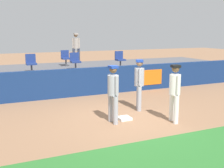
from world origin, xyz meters
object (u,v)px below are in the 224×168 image
(player_coach_visitor, at_px, (139,81))
(seat_front_right, at_px, (120,58))
(seat_front_center, at_px, (75,60))
(player_fielder_home, at_px, (175,89))
(first_base, at_px, (124,118))
(player_runner_visitor, at_px, (113,90))
(spectator_hooded, at_px, (76,46))
(seat_back_center, at_px, (65,57))
(seat_front_left, at_px, (31,62))

(player_coach_visitor, relative_size, seat_front_right, 2.18)
(seat_front_center, bearing_deg, player_fielder_home, -76.80)
(player_fielder_home, xyz_separation_m, player_coach_visitor, (-0.34, 1.64, 0.01))
(seat_front_center, bearing_deg, player_coach_visitor, -76.27)
(player_fielder_home, distance_m, player_coach_visitor, 1.67)
(first_base, xyz_separation_m, seat_front_center, (-0.10, 5.23, 1.40))
(player_runner_visitor, relative_size, spectator_hooded, 1.04)
(first_base, relative_size, seat_front_right, 0.48)
(player_runner_visitor, bearing_deg, seat_back_center, 171.85)
(player_coach_visitor, xyz_separation_m, seat_back_center, (-1.10, 6.22, 0.37))
(seat_front_left, distance_m, seat_front_center, 2.07)
(seat_front_left, height_order, spectator_hooded, spectator_hooded)
(seat_back_center, bearing_deg, player_coach_visitor, -80.02)
(seat_front_left, bearing_deg, player_fielder_home, -60.07)
(player_coach_visitor, height_order, seat_front_center, player_coach_visitor)
(player_coach_visitor, xyz_separation_m, seat_front_right, (1.32, 4.42, 0.37))
(seat_front_center, relative_size, spectator_hooded, 0.48)
(player_runner_visitor, height_order, seat_front_left, seat_front_left)
(player_runner_visitor, distance_m, spectator_hooded, 8.40)
(first_base, relative_size, spectator_hooded, 0.23)
(seat_front_right, xyz_separation_m, seat_front_center, (-2.40, 0.00, 0.00))
(player_runner_visitor, bearing_deg, seat_front_center, 170.75)
(player_runner_visitor, distance_m, seat_front_left, 5.65)
(seat_front_center, bearing_deg, seat_front_right, -0.00)
(player_runner_visitor, relative_size, seat_back_center, 2.15)
(player_coach_visitor, relative_size, seat_front_center, 2.18)
(seat_back_center, bearing_deg, player_runner_visitor, -92.81)
(seat_front_left, bearing_deg, seat_front_right, -0.00)
(seat_back_center, bearing_deg, seat_front_right, -36.69)
(seat_front_right, height_order, spectator_hooded, spectator_hooded)
(seat_front_right, distance_m, seat_front_left, 4.47)
(player_fielder_home, xyz_separation_m, seat_back_center, (-1.44, 7.86, 0.39))
(player_fielder_home, height_order, player_runner_visitor, player_fielder_home)
(seat_front_left, distance_m, seat_back_center, 2.73)
(player_runner_visitor, xyz_separation_m, seat_front_left, (-1.70, 5.38, 0.39))
(seat_front_left, xyz_separation_m, seat_front_center, (2.07, 0.00, 0.00))
(seat_front_center, distance_m, spectator_hooded, 3.06)
(player_coach_visitor, relative_size, seat_back_center, 2.18)
(player_coach_visitor, bearing_deg, spectator_hooded, -154.85)
(seat_front_left, xyz_separation_m, seat_back_center, (2.05, 1.80, -0.00))
(seat_front_right, xyz_separation_m, seat_front_left, (-4.47, 0.00, 0.00))
(seat_front_center, bearing_deg, seat_front_left, -180.00)
(player_coach_visitor, relative_size, seat_front_left, 2.18)
(first_base, distance_m, player_coach_visitor, 1.63)
(seat_front_right, relative_size, spectator_hooded, 0.48)
(seat_back_center, distance_m, seat_front_center, 1.80)
(seat_front_left, bearing_deg, player_runner_visitor, -72.43)
(spectator_hooded, bearing_deg, first_base, 80.91)
(player_fielder_home, distance_m, seat_front_center, 6.24)
(seat_back_center, relative_size, seat_front_center, 1.00)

